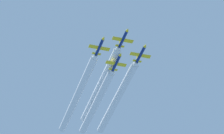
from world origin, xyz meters
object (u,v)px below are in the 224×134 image
object	(u,v)px
jet_lead	(123,38)
jet_right_wingman	(100,46)
jet_slot	(117,62)
jet_left_wingman	(141,54)

from	to	relation	value
jet_lead	jet_right_wingman	size ratio (longest dim) A/B	1.00
jet_right_wingman	jet_slot	world-z (taller)	jet_right_wingman
jet_slot	jet_left_wingman	bearing A→B (deg)	141.50
jet_left_wingman	jet_slot	bearing A→B (deg)	-38.50
jet_right_wingman	jet_slot	size ratio (longest dim) A/B	1.00
jet_lead	jet_slot	size ratio (longest dim) A/B	1.00
jet_lead	jet_slot	world-z (taller)	jet_lead
jet_lead	jet_right_wingman	world-z (taller)	jet_lead
jet_lead	jet_slot	xyz separation A→B (m)	(-0.88, -12.75, -3.09)
jet_lead	jet_left_wingman	distance (m)	11.37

